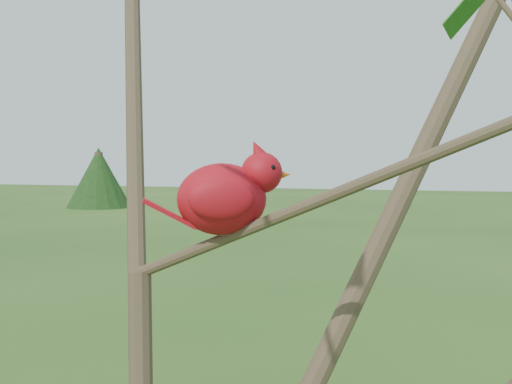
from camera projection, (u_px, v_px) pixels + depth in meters
The scene contains 3 objects.
crabapple_tree at pixel (149, 162), 0.94m from camera, with size 2.35×2.05×2.95m.
cardinal at pixel (227, 195), 1.03m from camera, with size 0.21×0.14×0.15m.
distant_trees at pixel (452, 170), 25.78m from camera, with size 39.97×12.07×3.48m.
Camera 1 is at (0.42, -0.89, 2.13)m, focal length 50.00 mm.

